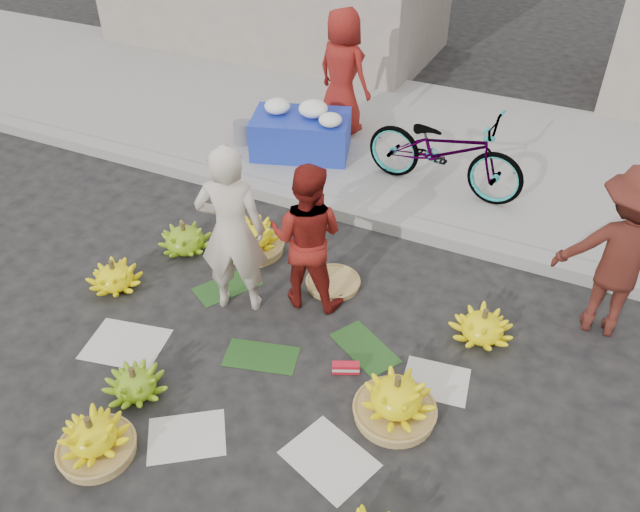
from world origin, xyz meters
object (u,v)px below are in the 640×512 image
at_px(banana_bunch_0, 114,276).
at_px(vendor_cream, 232,231).
at_px(bicycle, 445,150).
at_px(banana_bunch_4, 396,399).
at_px(flower_table, 302,132).

relative_size(banana_bunch_0, vendor_cream, 0.38).
bearing_deg(vendor_cream, banana_bunch_0, -6.40).
xyz_separation_m(banana_bunch_0, bicycle, (2.45, 3.12, 0.49)).
distance_m(banana_bunch_0, banana_bunch_4, 3.13).
height_order(banana_bunch_4, bicycle, bicycle).
distance_m(flower_table, bicycle, 1.97).
bearing_deg(banana_bunch_4, flower_table, 126.71).
bearing_deg(banana_bunch_4, banana_bunch_0, 174.38).
height_order(banana_bunch_0, flower_table, flower_table).
height_order(banana_bunch_0, bicycle, bicycle).
xyz_separation_m(banana_bunch_0, vendor_cream, (1.26, 0.33, 0.72)).
height_order(flower_table, bicycle, bicycle).
height_order(banana_bunch_4, flower_table, flower_table).
distance_m(banana_bunch_4, flower_table, 4.39).
xyz_separation_m(banana_bunch_0, banana_bunch_4, (3.12, -0.31, 0.05)).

